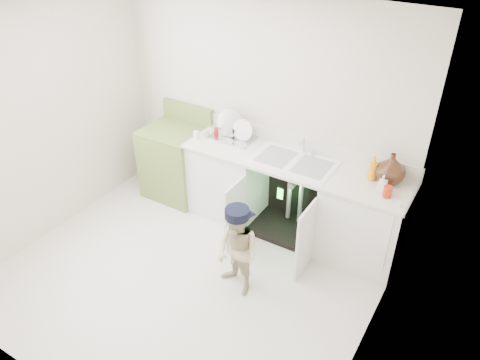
# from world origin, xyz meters

# --- Properties ---
(ground) EXTENTS (3.50, 3.50, 0.00)m
(ground) POSITION_xyz_m (0.00, 0.00, 0.00)
(ground) COLOR beige
(ground) RESTS_ON ground
(room_shell) EXTENTS (6.00, 5.50, 1.26)m
(room_shell) POSITION_xyz_m (0.00, 0.00, 1.25)
(room_shell) COLOR beige
(room_shell) RESTS_ON ground
(counter_run) EXTENTS (2.44, 1.02, 1.20)m
(counter_run) POSITION_xyz_m (0.57, 1.21, 0.47)
(counter_run) COLOR silver
(counter_run) RESTS_ON ground
(avocado_stove) EXTENTS (0.71, 0.65, 1.10)m
(avocado_stove) POSITION_xyz_m (-1.00, 1.18, 0.45)
(avocado_stove) COLOR olive
(avocado_stove) RESTS_ON ground
(repair_worker) EXTENTS (0.53, 0.96, 0.93)m
(repair_worker) POSITION_xyz_m (0.52, 0.15, 0.47)
(repair_worker) COLOR #C3B38C
(repair_worker) RESTS_ON ground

